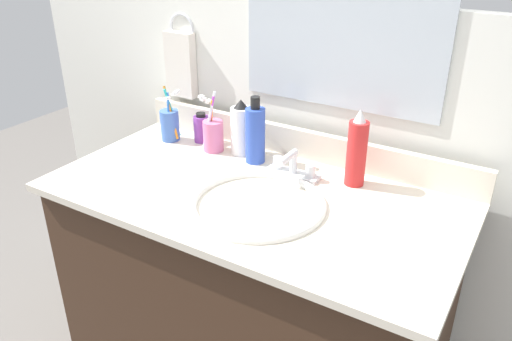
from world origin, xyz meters
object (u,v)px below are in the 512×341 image
at_px(bottle_lotion_white, 241,129).
at_px(bottle_spray_red, 357,151).
at_px(bottle_cream_purple, 201,128).
at_px(bottle_shampoo_blue, 255,134).
at_px(faucet, 292,168).
at_px(cup_pink, 213,134).
at_px(hand_towel, 181,65).
at_px(cup_blue_plastic, 170,124).

xyz_separation_m(bottle_lotion_white, bottle_spray_red, (0.38, -0.01, 0.02)).
xyz_separation_m(bottle_cream_purple, bottle_shampoo_blue, (0.23, -0.04, 0.04)).
xyz_separation_m(faucet, bottle_cream_purple, (-0.38, 0.07, 0.02)).
xyz_separation_m(bottle_cream_purple, cup_pink, (0.08, -0.04, 0.01)).
bearing_deg(bottle_cream_purple, cup_pink, -27.84).
bearing_deg(cup_pink, bottle_lotion_white, 17.73).
relative_size(hand_towel, bottle_lotion_white, 1.24).
bearing_deg(bottle_shampoo_blue, bottle_lotion_white, 156.78).
xyz_separation_m(hand_towel, bottle_spray_red, (0.69, -0.11, -0.12)).
height_order(bottle_cream_purple, bottle_shampoo_blue, bottle_shampoo_blue).
xyz_separation_m(hand_towel, cup_pink, (0.22, -0.12, -0.17)).
xyz_separation_m(faucet, bottle_spray_red, (0.17, 0.05, 0.07)).
bearing_deg(hand_towel, bottle_spray_red, -8.88).
distance_m(faucet, bottle_lotion_white, 0.23).
distance_m(bottle_lotion_white, cup_pink, 0.10).
relative_size(faucet, bottle_shampoo_blue, 0.78).
distance_m(faucet, cup_pink, 0.30).
relative_size(faucet, bottle_lotion_white, 0.90).
bearing_deg(bottle_lotion_white, cup_pink, -162.27).
bearing_deg(cup_pink, bottle_cream_purple, 152.16).
distance_m(bottle_lotion_white, bottle_spray_red, 0.38).
bearing_deg(cup_pink, cup_blue_plastic, -178.54).
relative_size(bottle_spray_red, bottle_shampoo_blue, 1.07).
relative_size(hand_towel, bottle_shampoo_blue, 1.07).
height_order(hand_towel, bottle_lotion_white, hand_towel).
xyz_separation_m(bottle_spray_red, cup_pink, (-0.47, -0.02, -0.05)).
relative_size(bottle_cream_purple, cup_blue_plastic, 0.54).
bearing_deg(bottle_spray_red, bottle_shampoo_blue, -176.69).
bearing_deg(cup_blue_plastic, faucet, -3.63).
height_order(bottle_lotion_white, bottle_shampoo_blue, bottle_shampoo_blue).
relative_size(bottle_lotion_white, cup_blue_plastic, 0.96).
relative_size(hand_towel, bottle_cream_purple, 2.22).
distance_m(bottle_spray_red, bottle_cream_purple, 0.55).
xyz_separation_m(bottle_spray_red, cup_blue_plastic, (-0.64, -0.02, -0.04)).
distance_m(hand_towel, bottle_cream_purple, 0.24).
height_order(faucet, bottle_cream_purple, bottle_cream_purple).
distance_m(bottle_lotion_white, cup_blue_plastic, 0.26).
xyz_separation_m(hand_towel, bottle_shampoo_blue, (0.37, -0.13, -0.13)).
bearing_deg(faucet, bottle_spray_red, 16.79).
bearing_deg(hand_towel, bottle_lotion_white, -17.44).
bearing_deg(bottle_cream_purple, bottle_lotion_white, -4.02).
bearing_deg(bottle_spray_red, cup_blue_plastic, -178.13).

